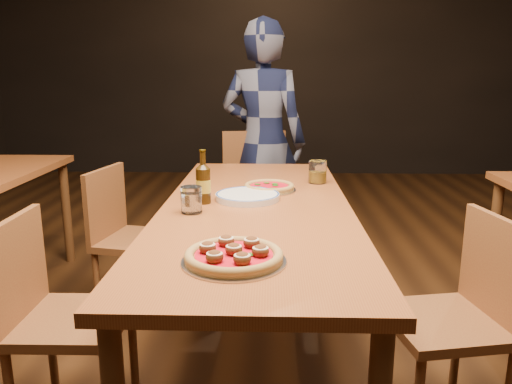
{
  "coord_description": "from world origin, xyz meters",
  "views": [
    {
      "loc": [
        0.06,
        -2.06,
        1.3
      ],
      "look_at": [
        0.0,
        -0.05,
        0.82
      ],
      "focal_mm": 35.0,
      "sensor_mm": 36.0,
      "label": 1
    }
  ],
  "objects_px": {
    "chair_end": "(258,198)",
    "beer_bottle": "(203,185)",
    "pizza_margherita": "(269,187)",
    "amber_glass": "(318,172)",
    "chair_main_e": "(444,321)",
    "diner": "(263,142)",
    "pizza_meatball": "(234,255)",
    "plate_stack": "(248,197)",
    "water_glass": "(191,200)",
    "chair_main_sw": "(139,239)",
    "table_main": "(256,221)",
    "chair_main_nw": "(72,319)"
  },
  "relations": [
    {
      "from": "chair_end",
      "to": "beer_bottle",
      "type": "height_order",
      "value": "beer_bottle"
    },
    {
      "from": "pizza_margherita",
      "to": "beer_bottle",
      "type": "relative_size",
      "value": 1.13
    },
    {
      "from": "beer_bottle",
      "to": "amber_glass",
      "type": "distance_m",
      "value": 0.68
    },
    {
      "from": "chair_main_e",
      "to": "diner",
      "type": "xyz_separation_m",
      "value": [
        -0.69,
        1.79,
        0.41
      ]
    },
    {
      "from": "pizza_margherita",
      "to": "diner",
      "type": "xyz_separation_m",
      "value": [
        -0.05,
        1.14,
        0.06
      ]
    },
    {
      "from": "pizza_meatball",
      "to": "amber_glass",
      "type": "distance_m",
      "value": 1.17
    },
    {
      "from": "pizza_margherita",
      "to": "diner",
      "type": "distance_m",
      "value": 1.14
    },
    {
      "from": "plate_stack",
      "to": "water_glass",
      "type": "distance_m",
      "value": 0.31
    },
    {
      "from": "chair_main_e",
      "to": "chair_end",
      "type": "relative_size",
      "value": 0.89
    },
    {
      "from": "pizza_meatball",
      "to": "chair_main_sw",
      "type": "bearing_deg",
      "value": 117.75
    },
    {
      "from": "chair_main_e",
      "to": "diner",
      "type": "height_order",
      "value": "diner"
    },
    {
      "from": "table_main",
      "to": "chair_main_e",
      "type": "distance_m",
      "value": 0.83
    },
    {
      "from": "chair_main_nw",
      "to": "chair_main_e",
      "type": "bearing_deg",
      "value": -89.49
    },
    {
      "from": "chair_main_e",
      "to": "pizza_margherita",
      "type": "distance_m",
      "value": 0.98
    },
    {
      "from": "chair_end",
      "to": "pizza_meatball",
      "type": "distance_m",
      "value": 1.89
    },
    {
      "from": "chair_main_sw",
      "to": "chair_main_e",
      "type": "relative_size",
      "value": 1.0
    },
    {
      "from": "table_main",
      "to": "chair_main_e",
      "type": "height_order",
      "value": "chair_main_e"
    },
    {
      "from": "table_main",
      "to": "beer_bottle",
      "type": "height_order",
      "value": "beer_bottle"
    },
    {
      "from": "chair_main_sw",
      "to": "water_glass",
      "type": "distance_m",
      "value": 0.83
    },
    {
      "from": "table_main",
      "to": "pizza_margherita",
      "type": "height_order",
      "value": "pizza_margherita"
    },
    {
      "from": "diner",
      "to": "beer_bottle",
      "type": "bearing_deg",
      "value": 95.91
    },
    {
      "from": "chair_main_sw",
      "to": "amber_glass",
      "type": "relative_size",
      "value": 7.34
    },
    {
      "from": "chair_main_nw",
      "to": "pizza_margherita",
      "type": "relative_size",
      "value": 3.26
    },
    {
      "from": "water_glass",
      "to": "diner",
      "type": "bearing_deg",
      "value": 80.29
    },
    {
      "from": "chair_main_sw",
      "to": "pizza_margherita",
      "type": "height_order",
      "value": "chair_main_sw"
    },
    {
      "from": "amber_glass",
      "to": "diner",
      "type": "bearing_deg",
      "value": 107.06
    },
    {
      "from": "chair_main_nw",
      "to": "chair_main_sw",
      "type": "bearing_deg",
      "value": -1.28
    },
    {
      "from": "chair_main_nw",
      "to": "pizza_meatball",
      "type": "distance_m",
      "value": 0.75
    },
    {
      "from": "chair_main_e",
      "to": "pizza_meatball",
      "type": "distance_m",
      "value": 0.87
    },
    {
      "from": "table_main",
      "to": "pizza_margherita",
      "type": "relative_size",
      "value": 7.74
    },
    {
      "from": "diner",
      "to": "water_glass",
      "type": "bearing_deg",
      "value": 95.8
    },
    {
      "from": "chair_end",
      "to": "chair_main_e",
      "type": "bearing_deg",
      "value": -75.65
    },
    {
      "from": "beer_bottle",
      "to": "diner",
      "type": "xyz_separation_m",
      "value": [
        0.23,
        1.39,
        -0.0
      ]
    },
    {
      "from": "chair_main_nw",
      "to": "chair_main_sw",
      "type": "xyz_separation_m",
      "value": [
        0.01,
        0.9,
        -0.0
      ]
    },
    {
      "from": "chair_main_e",
      "to": "amber_glass",
      "type": "bearing_deg",
      "value": -165.09
    },
    {
      "from": "chair_end",
      "to": "diner",
      "type": "height_order",
      "value": "diner"
    },
    {
      "from": "chair_end",
      "to": "plate_stack",
      "type": "bearing_deg",
      "value": -101.05
    },
    {
      "from": "pizza_meatball",
      "to": "pizza_margherita",
      "type": "bearing_deg",
      "value": 83.89
    },
    {
      "from": "chair_main_sw",
      "to": "chair_main_e",
      "type": "bearing_deg",
      "value": -111.46
    },
    {
      "from": "pizza_meatball",
      "to": "pizza_margherita",
      "type": "relative_size",
      "value": 1.22
    },
    {
      "from": "table_main",
      "to": "amber_glass",
      "type": "relative_size",
      "value": 17.43
    },
    {
      "from": "amber_glass",
      "to": "diner",
      "type": "distance_m",
      "value": 1.0
    },
    {
      "from": "chair_end",
      "to": "chair_main_sw",
      "type": "bearing_deg",
      "value": -141.61
    },
    {
      "from": "beer_bottle",
      "to": "pizza_meatball",
      "type": "bearing_deg",
      "value": -75.21
    },
    {
      "from": "diner",
      "to": "amber_glass",
      "type": "bearing_deg",
      "value": 122.57
    },
    {
      "from": "chair_main_sw",
      "to": "water_glass",
      "type": "relative_size",
      "value": 7.85
    },
    {
      "from": "pizza_meatball",
      "to": "water_glass",
      "type": "bearing_deg",
      "value": 111.46
    },
    {
      "from": "table_main",
      "to": "water_glass",
      "type": "xyz_separation_m",
      "value": [
        -0.26,
        -0.12,
        0.13
      ]
    },
    {
      "from": "chair_main_e",
      "to": "water_glass",
      "type": "bearing_deg",
      "value": -115.43
    },
    {
      "from": "chair_main_e",
      "to": "pizza_meatball",
      "type": "xyz_separation_m",
      "value": [
        -0.74,
        -0.28,
        0.35
      ]
    }
  ]
}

